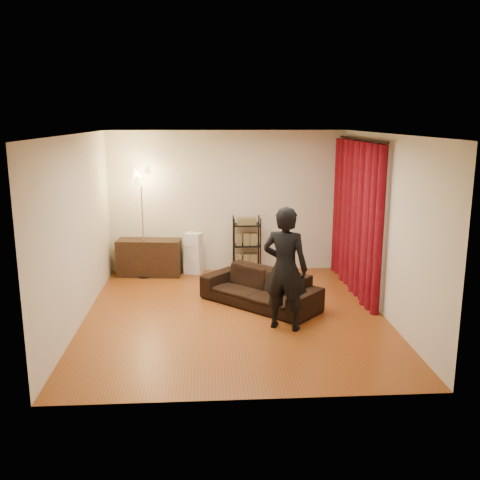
{
  "coord_description": "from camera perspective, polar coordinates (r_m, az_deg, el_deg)",
  "views": [
    {
      "loc": [
        -0.4,
        -7.64,
        2.92
      ],
      "look_at": [
        0.1,
        0.3,
        1.1
      ],
      "focal_mm": 40.0,
      "sensor_mm": 36.0,
      "label": 1
    }
  ],
  "objects": [
    {
      "name": "wall_left",
      "position": [
        8.01,
        -16.88,
        1.03
      ],
      "size": [
        0.0,
        5.0,
        5.0
      ],
      "primitive_type": "plane",
      "rotation": [
        1.57,
        0.0,
        1.57
      ],
      "color": "beige",
      "rests_on": "ground"
    },
    {
      "name": "floor",
      "position": [
        8.19,
        -0.57,
        -8.01
      ],
      "size": [
        5.0,
        5.0,
        0.0
      ],
      "primitive_type": "plane",
      "color": "brown",
      "rests_on": "ground"
    },
    {
      "name": "curtain_rod",
      "position": [
        9.13,
        12.82,
        10.44
      ],
      "size": [
        0.04,
        2.65,
        0.04
      ],
      "primitive_type": "cylinder",
      "rotation": [
        1.57,
        0.0,
        0.0
      ],
      "color": "black",
      "rests_on": "wall_right"
    },
    {
      "name": "wire_shelf",
      "position": [
        10.22,
        0.72,
        -0.53
      ],
      "size": [
        0.51,
        0.37,
        1.09
      ],
      "primitive_type": null,
      "rotation": [
        0.0,
        0.0,
        -0.04
      ],
      "color": "black",
      "rests_on": "ground"
    },
    {
      "name": "sofa",
      "position": [
        8.52,
        2.15,
        -5.16
      ],
      "size": [
        1.93,
        1.88,
        0.57
      ],
      "primitive_type": "imported",
      "rotation": [
        0.0,
        0.0,
        -0.75
      ],
      "color": "black",
      "rests_on": "ground"
    },
    {
      "name": "wall_front",
      "position": [
        5.39,
        0.82,
        -4.06
      ],
      "size": [
        5.0,
        0.0,
        5.0
      ],
      "primitive_type": "plane",
      "rotation": [
        -1.57,
        0.0,
        0.0
      ],
      "color": "beige",
      "rests_on": "ground"
    },
    {
      "name": "storage_boxes",
      "position": [
        10.24,
        -4.97,
        -1.42
      ],
      "size": [
        0.39,
        0.36,
        0.8
      ],
      "primitive_type": null,
      "rotation": [
        0.0,
        0.0,
        -0.37
      ],
      "color": "silver",
      "rests_on": "ground"
    },
    {
      "name": "person",
      "position": [
        7.46,
        4.83,
        -3.06
      ],
      "size": [
        0.76,
        0.65,
        1.76
      ],
      "primitive_type": "imported",
      "rotation": [
        0.0,
        0.0,
        2.72
      ],
      "color": "black",
      "rests_on": "ground"
    },
    {
      "name": "wall_right",
      "position": [
        8.24,
        15.24,
        1.44
      ],
      "size": [
        0.0,
        5.0,
        5.0
      ],
      "primitive_type": "plane",
      "rotation": [
        1.57,
        0.0,
        -1.57
      ],
      "color": "beige",
      "rests_on": "ground"
    },
    {
      "name": "curtain",
      "position": [
        9.27,
        12.3,
        2.37
      ],
      "size": [
        0.22,
        2.65,
        2.55
      ],
      "primitive_type": null,
      "color": "maroon",
      "rests_on": "ground"
    },
    {
      "name": "media_cabinet",
      "position": [
        10.25,
        -9.64,
        -1.84
      ],
      "size": [
        1.22,
        0.57,
        0.69
      ],
      "primitive_type": "cube",
      "rotation": [
        0.0,
        0.0,
        -0.11
      ],
      "color": "#301E11",
      "rests_on": "ground"
    },
    {
      "name": "floor_lamp",
      "position": [
        10.02,
        -10.36,
        1.79
      ],
      "size": [
        0.49,
        0.49,
        2.05
      ],
      "primitive_type": null,
      "rotation": [
        0.0,
        0.0,
        0.41
      ],
      "color": "silver",
      "rests_on": "ground"
    },
    {
      "name": "wall_back",
      "position": [
        10.27,
        -1.34,
        4.09
      ],
      "size": [
        5.0,
        0.0,
        5.0
      ],
      "primitive_type": "plane",
      "rotation": [
        1.57,
        0.0,
        0.0
      ],
      "color": "beige",
      "rests_on": "ground"
    },
    {
      "name": "ceiling",
      "position": [
        7.65,
        -0.62,
        11.24
      ],
      "size": [
        5.0,
        5.0,
        0.0
      ],
      "primitive_type": "plane",
      "rotation": [
        3.14,
        0.0,
        0.0
      ],
      "color": "white",
      "rests_on": "ground"
    }
  ]
}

